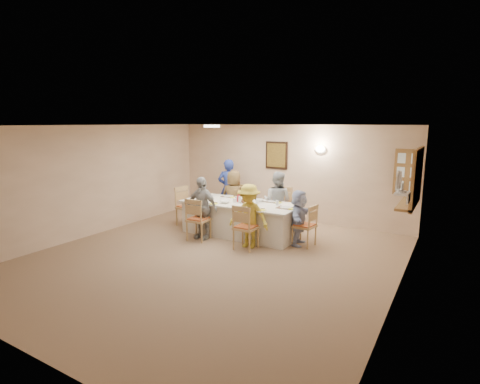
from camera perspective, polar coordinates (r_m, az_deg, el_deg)
The scene contains 49 objects.
ground at distance 7.25m, azimuth -4.35°, elevation -10.10°, with size 7.00×7.00×0.00m, color brown.
room_walls at distance 6.87m, azimuth -4.53°, elevation 1.81°, with size 7.00×7.00×7.00m.
wall_picture at distance 9.98m, azimuth 5.58°, elevation 5.60°, with size 0.62×0.05×0.72m.
wall_sconce at distance 9.50m, azimuth 12.14°, elevation 6.37°, with size 0.26×0.09×0.18m, color white.
ceiling_light at distance 8.59m, azimuth -4.32°, elevation 9.96°, with size 0.36×0.36×0.05m, color white.
serving_hatch at distance 8.05m, azimuth 25.36°, elevation 2.00°, with size 0.06×1.50×1.15m, color brown.
hatch_sill at distance 8.14m, azimuth 24.23°, elevation -1.57°, with size 0.30×1.50×0.05m, color brown.
shutter_door at distance 8.82m, azimuth 24.16°, elevation 2.77°, with size 0.55×0.04×1.00m, color brown.
fan_shelf at distance 6.74m, azimuth 23.48°, elevation -0.19°, with size 0.22×0.36×0.03m, color white.
desk_fan at distance 6.72m, azimuth 23.32°, elevation 1.09°, with size 0.30×0.30×0.28m, color #A5A5A8, non-canonical shape.
dining_table at distance 8.62m, azimuth 0.09°, elevation -4.06°, with size 2.69×1.14×0.76m, color silver.
chair_back_left at distance 9.56m, azimuth -0.57°, elevation -1.87°, with size 0.48×0.48×0.99m, color tan, non-canonical shape.
chair_back_right at distance 9.01m, azimuth 5.98°, elevation -2.57°, with size 0.50×0.50×1.04m, color tan, non-canonical shape.
chair_front_left at distance 8.28m, azimuth -6.33°, elevation -4.07°, with size 0.45×0.45×0.95m, color tan, non-canonical shape.
chair_front_right at distance 7.64m, azimuth 0.92°, elevation -5.29°, with size 0.45×0.45×0.94m, color tan, non-canonical shape.
chair_left_end at distance 9.45m, azimuth -8.03°, elevation -2.17°, with size 0.47×0.47×0.98m, color tan, non-canonical shape.
chair_right_end at distance 7.95m, azimuth 9.79°, elevation -4.97°, with size 0.43×0.43×0.89m, color tan, non-canonical shape.
diner_back_left at distance 9.42m, azimuth -0.95°, elevation -0.86°, with size 0.75×0.57×1.38m, color brown.
diner_back_right at distance 8.86m, azimuth 5.68°, elevation -1.48°, with size 0.72×0.58×1.43m, color #A2A7B0.
diner_front_left at distance 8.32m, azimuth -5.87°, elevation -2.42°, with size 0.82×0.36×1.39m, color #A2A2A2.
diner_front_right at distance 7.69m, azimuth 1.37°, elevation -3.69°, with size 0.90×0.56×1.33m, color gold.
diner_right_end at distance 7.96m, azimuth 8.95°, elevation -3.87°, with size 0.51×1.13×1.18m, color #A6B3DD.
caregiver at distance 10.02m, azimuth -1.73°, elevation 0.48°, with size 0.69×0.58×1.60m, color navy.
placemat_fl at distance 8.51m, azimuth -4.83°, elevation -1.64°, with size 0.34×0.25×0.01m, color #472B19.
plate_fl at distance 8.51m, azimuth -4.84°, elevation -1.57°, with size 0.22×0.22×0.01m, color white.
napkin_fl at distance 8.36m, azimuth -4.03°, elevation -1.79°, with size 0.15×0.15×0.01m, color #F5F433.
placemat_fr at distance 7.89m, azimuth 2.30°, elevation -2.58°, with size 0.34×0.26×0.01m, color #472B19.
plate_fr at distance 7.88m, azimuth 2.30°, elevation -2.51°, with size 0.26×0.26×0.02m, color white.
napkin_fr at distance 7.76m, azimuth 3.29°, elevation -2.76°, with size 0.14×0.14×0.01m, color #F5F433.
placemat_bl at distance 9.19m, azimuth -1.80°, elevation -0.69°, with size 0.33×0.24×0.01m, color #472B19.
plate_bl at distance 9.19m, azimuth -1.80°, elevation -0.63°, with size 0.25×0.25×0.02m, color white.
napkin_bl at distance 9.05m, azimuth -1.01°, elevation -0.81°, with size 0.14×0.14×0.01m, color #F5F433.
placemat_br at distance 8.62m, azimuth 4.95°, elevation -1.48°, with size 0.35×0.26×0.01m, color #472B19.
plate_br at distance 8.62m, azimuth 4.96°, elevation -1.42°, with size 0.23×0.23×0.01m, color white.
napkin_br at distance 8.50m, azimuth 5.90°, elevation -1.62°, with size 0.13×0.13×0.01m, color #F5F433.
placemat_le at distance 9.13m, azimuth -5.87°, elevation -0.82°, with size 0.33×0.24×0.01m, color #472B19.
plate_le at distance 9.13m, azimuth -5.87°, elevation -0.76°, with size 0.25×0.25×0.02m, color white.
napkin_le at distance 8.98m, azimuth -5.13°, elevation -0.94°, with size 0.15×0.15×0.01m, color #F5F433.
placemat_re at distance 8.03m, azimuth 6.99°, elevation -2.41°, with size 0.37×0.28×0.01m, color #472B19.
plate_re at distance 8.03m, azimuth 7.00°, elevation -2.34°, with size 0.25×0.25×0.02m, color white.
napkin_re at distance 7.92m, azimuth 8.04°, elevation -2.57°, with size 0.15×0.15×0.01m, color #F5F433.
teacup_a at distance 8.70m, azimuth -5.51°, elevation -1.12°, with size 0.13×0.13×0.08m, color white.
teacup_b at distance 8.75m, azimuth 4.05°, elevation -1.04°, with size 0.11×0.11×0.08m, color white.
bowl_a at distance 8.46m, azimuth -2.30°, elevation -1.50°, with size 0.26×0.26×0.06m, color white.
bowl_b at distance 8.61m, azimuth 2.94°, elevation -1.28°, with size 0.20×0.20×0.06m, color white.
condiment_ketchup at distance 8.54m, azimuth -0.19°, elevation -0.82°, with size 0.09×0.09×0.22m, color #A30E18.
condiment_brown at distance 8.53m, azimuth 0.87°, elevation -0.84°, with size 0.12×0.12×0.22m, color #553116.
condiment_malt at distance 8.44m, azimuth 0.60°, elevation -1.15°, with size 0.15×0.15×0.17m, color #553116.
drinking_glass at distance 8.64m, azimuth -0.60°, elevation -1.05°, with size 0.07×0.07×0.10m, color silver.
Camera 1 is at (3.92, -5.55, 2.56)m, focal length 28.00 mm.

